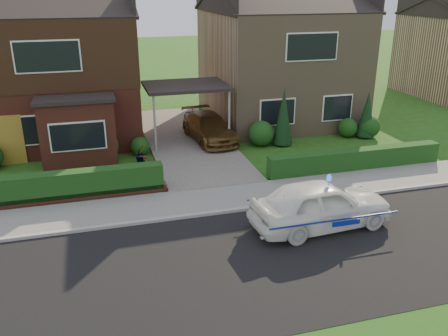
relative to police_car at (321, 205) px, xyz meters
name	(u,v)px	position (x,y,z in m)	size (l,w,h in m)	color
ground	(268,260)	(-2.22, -1.35, -0.76)	(120.00, 120.00, 0.00)	#1F4D14
road	(268,260)	(-2.22, -1.35, -0.76)	(60.00, 6.00, 0.02)	black
kerb	(236,210)	(-2.22, 1.70, -0.70)	(60.00, 0.16, 0.12)	#9E9993
sidewalk	(227,198)	(-2.22, 2.75, -0.71)	(60.00, 2.00, 0.10)	slate
driveway	(187,140)	(-2.22, 9.65, -0.70)	(3.80, 12.00, 0.12)	#666059
house_left	(55,58)	(-8.01, 12.55, 3.05)	(7.50, 9.53, 7.25)	brown
house_right	(279,52)	(3.57, 12.64, 2.91)	(7.50, 8.06, 7.25)	#8F7457
carport_link	(186,87)	(-2.22, 9.60, 1.90)	(3.80, 3.00, 2.77)	black
dwarf_wall	(56,200)	(-8.02, 3.95, -0.58)	(7.70, 0.25, 0.36)	brown
hedge_left	(56,203)	(-8.02, 4.10, -0.76)	(7.50, 0.55, 0.90)	#133C14
hedge_right	(354,170)	(3.58, 4.00, -0.76)	(7.50, 0.55, 0.80)	#133C14
shrub_left_mid	(103,146)	(-6.22, 7.95, -0.10)	(1.32, 1.32, 1.32)	#133C14
shrub_left_near	(140,146)	(-4.62, 8.25, -0.34)	(0.84, 0.84, 0.84)	#133C14
shrub_right_near	(261,133)	(0.98, 8.05, -0.16)	(1.20, 1.20, 1.20)	#133C14
shrub_right_mid	(348,128)	(5.58, 8.15, -0.28)	(0.96, 0.96, 0.96)	#133C14
shrub_right_far	(369,127)	(6.58, 7.85, -0.22)	(1.08, 1.08, 1.08)	#133C14
conifer_a	(283,118)	(1.98, 7.85, 0.54)	(0.90, 0.90, 2.60)	black
conifer_b	(367,116)	(6.38, 7.85, 0.34)	(0.90, 0.90, 2.20)	black
police_car	(321,205)	(0.00, 0.00, 0.00)	(4.09, 4.56, 1.68)	white
driveway_car	(209,127)	(-1.22, 9.23, -0.02)	(1.73, 4.27, 1.24)	brown
potted_plant_a	(55,188)	(-8.05, 4.65, -0.42)	(0.35, 0.24, 0.67)	gray
potted_plant_b	(141,154)	(-4.72, 7.23, -0.33)	(0.47, 0.38, 0.85)	gray
potted_plant_c	(145,165)	(-4.72, 5.81, -0.34)	(0.47, 0.47, 0.84)	gray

